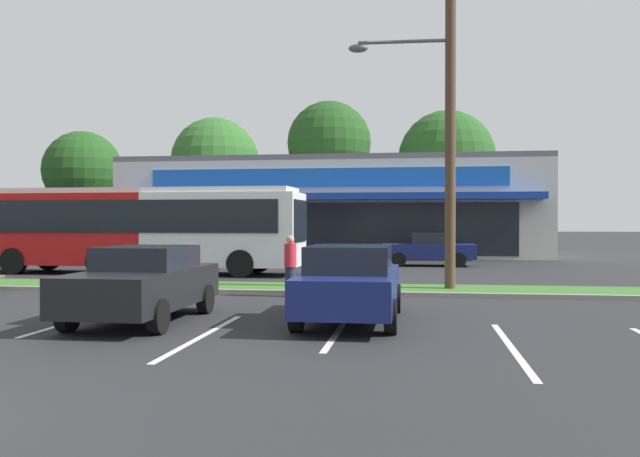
# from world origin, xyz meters

# --- Properties ---
(grass_median) EXTENTS (56.00, 2.20, 0.12)m
(grass_median) POSITION_xyz_m (0.00, 14.00, 0.06)
(grass_median) COLOR #386B28
(grass_median) RESTS_ON ground_plane
(curb_lip) EXTENTS (56.00, 0.24, 0.12)m
(curb_lip) POSITION_xyz_m (0.00, 12.78, 0.06)
(curb_lip) COLOR gray
(curb_lip) RESTS_ON ground_plane
(parking_stripe_1) EXTENTS (0.12, 4.80, 0.01)m
(parking_stripe_1) POSITION_xyz_m (-0.94, 7.79, 0.00)
(parking_stripe_1) COLOR silver
(parking_stripe_1) RESTS_ON ground_plane
(parking_stripe_2) EXTENTS (0.12, 4.80, 0.01)m
(parking_stripe_2) POSITION_xyz_m (2.17, 6.10, 0.00)
(parking_stripe_2) COLOR silver
(parking_stripe_2) RESTS_ON ground_plane
(parking_stripe_3) EXTENTS (0.12, 4.80, 0.01)m
(parking_stripe_3) POSITION_xyz_m (4.48, 7.22, 0.00)
(parking_stripe_3) COLOR silver
(parking_stripe_3) RESTS_ON ground_plane
(parking_stripe_4) EXTENTS (0.12, 4.80, 0.01)m
(parking_stripe_4) POSITION_xyz_m (7.41, 5.71, 0.00)
(parking_stripe_4) COLOR silver
(parking_stripe_4) RESTS_ON ground_plane
(storefront_building) EXTENTS (23.80, 15.22, 5.57)m
(storefront_building) POSITION_xyz_m (1.10, 36.94, 2.79)
(storefront_building) COLOR beige
(storefront_building) RESTS_ON ground_plane
(tree_far_left) EXTENTS (5.88, 5.88, 8.73)m
(tree_far_left) POSITION_xyz_m (-18.93, 42.28, 5.77)
(tree_far_left) COLOR #473323
(tree_far_left) RESTS_ON ground_plane
(tree_left) EXTENTS (6.89, 6.89, 10.09)m
(tree_left) POSITION_xyz_m (-9.76, 45.89, 6.63)
(tree_left) COLOR #473323
(tree_left) RESTS_ON ground_plane
(tree_mid_left) EXTENTS (6.20, 6.20, 10.86)m
(tree_mid_left) POSITION_xyz_m (-0.50, 44.20, 7.74)
(tree_mid_left) COLOR #473323
(tree_mid_left) RESTS_ON ground_plane
(tree_mid) EXTENTS (7.25, 7.25, 10.23)m
(tree_mid) POSITION_xyz_m (8.16, 45.82, 6.60)
(tree_mid) COLOR #473323
(tree_mid) RESTS_ON ground_plane
(utility_pole) EXTENTS (3.03, 2.40, 9.86)m
(utility_pole) POSITION_xyz_m (6.70, 13.95, 5.28)
(utility_pole) COLOR #4C3826
(utility_pole) RESTS_ON ground_plane
(city_bus) EXTENTS (12.74, 2.93, 3.25)m
(city_bus) POSITION_xyz_m (-4.63, 19.09, 1.77)
(city_bus) COLOR #B71414
(city_bus) RESTS_ON ground_plane
(car_0) EXTENTS (4.13, 1.90, 1.46)m
(car_0) POSITION_xyz_m (6.48, 25.10, 0.75)
(car_0) COLOR navy
(car_0) RESTS_ON ground_plane
(car_1) EXTENTS (1.93, 4.59, 1.54)m
(car_1) POSITION_xyz_m (4.59, 8.07, 0.79)
(car_1) COLOR navy
(car_1) RESTS_ON ground_plane
(car_2) EXTENTS (1.95, 4.40, 1.51)m
(car_2) POSITION_xyz_m (0.47, 7.52, 0.78)
(car_2) COLOR black
(car_2) RESTS_ON ground_plane
(car_3) EXTENTS (4.44, 1.93, 1.54)m
(car_3) POSITION_xyz_m (-3.96, 25.10, 0.79)
(car_3) COLOR maroon
(car_3) RESTS_ON ground_plane
(pedestrian_by_pole) EXTENTS (0.33, 0.33, 1.63)m
(pedestrian_by_pole) POSITION_xyz_m (2.57, 12.34, 0.82)
(pedestrian_by_pole) COLOR #1E2338
(pedestrian_by_pole) RESTS_ON ground_plane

